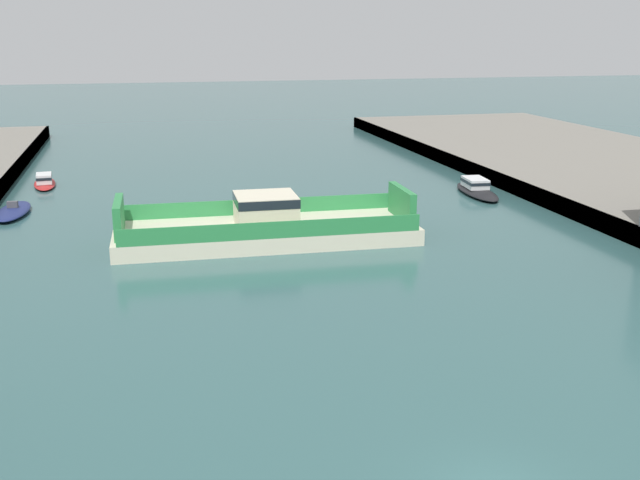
# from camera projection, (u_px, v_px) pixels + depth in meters

# --- Properties ---
(chain_ferry) EXTENTS (20.54, 7.54, 3.30)m
(chain_ferry) POSITION_uv_depth(u_px,v_px,m) (266.00, 227.00, 50.99)
(chain_ferry) COLOR beige
(chain_ferry) RESTS_ON ground
(moored_boat_near_left) EXTENTS (2.50, 6.70, 1.20)m
(moored_boat_near_left) POSITION_uv_depth(u_px,v_px,m) (44.00, 181.00, 69.31)
(moored_boat_near_left) COLOR red
(moored_boat_near_left) RESTS_ON ground
(moored_boat_near_right) EXTENTS (3.17, 8.26, 1.37)m
(moored_boat_near_right) POSITION_uv_depth(u_px,v_px,m) (476.00, 188.00, 65.87)
(moored_boat_near_right) COLOR black
(moored_boat_near_right) RESTS_ON ground
(moored_boat_mid_left) EXTENTS (2.74, 7.06, 1.08)m
(moored_boat_mid_left) POSITION_uv_depth(u_px,v_px,m) (13.00, 211.00, 58.48)
(moored_boat_mid_left) COLOR navy
(moored_boat_mid_left) RESTS_ON ground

